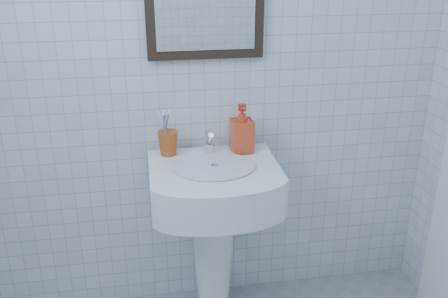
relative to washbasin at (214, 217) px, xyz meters
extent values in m
cube|color=white|center=(0.00, 0.21, 0.68)|extent=(2.20, 0.02, 2.50)
cone|color=white|center=(0.00, 0.02, -0.22)|extent=(0.22, 0.22, 0.68)
cube|color=white|center=(0.00, -0.03, 0.18)|extent=(0.55, 0.39, 0.17)
cube|color=white|center=(0.00, 0.13, 0.26)|extent=(0.55, 0.10, 0.03)
cylinder|color=white|center=(0.00, -0.05, 0.27)|extent=(0.34, 0.34, 0.01)
cylinder|color=silver|center=(0.00, 0.10, 0.29)|extent=(0.05, 0.05, 0.05)
cylinder|color=silver|center=(0.00, 0.09, 0.35)|extent=(0.02, 0.09, 0.07)
cylinder|color=silver|center=(0.00, 0.12, 0.33)|extent=(0.03, 0.05, 0.08)
imported|color=red|center=(0.15, 0.11, 0.38)|extent=(0.10, 0.10, 0.21)
camera|label=1|loc=(-0.27, -1.93, 1.14)|focal=40.00mm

